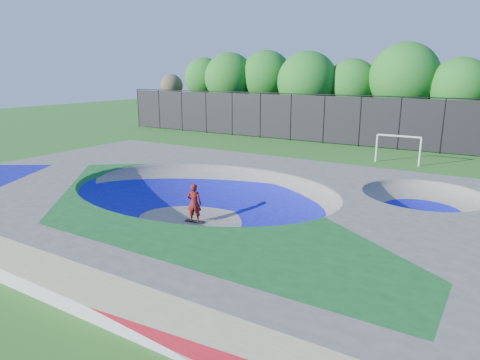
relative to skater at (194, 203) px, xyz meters
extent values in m
plane|color=#24631B|center=(0.35, 0.06, -0.79)|extent=(120.00, 120.00, 0.00)
cube|color=gray|center=(0.35, 0.06, -0.04)|extent=(22.00, 14.00, 1.50)
imported|color=red|center=(0.00, 0.00, 0.00)|extent=(0.67, 0.56, 1.58)
cube|color=black|center=(0.00, 0.00, -0.77)|extent=(0.81, 0.37, 0.05)
cylinder|color=silver|center=(3.07, 15.78, 0.11)|extent=(0.12, 0.12, 1.81)
cylinder|color=silver|center=(5.78, 15.78, 0.11)|extent=(0.12, 0.12, 1.81)
cylinder|color=silver|center=(4.43, 15.78, 1.02)|extent=(2.71, 0.12, 0.12)
cylinder|color=black|center=(-23.65, 21.06, 1.21)|extent=(0.09, 0.09, 4.00)
cylinder|color=black|center=(-20.65, 21.06, 1.21)|extent=(0.09, 0.09, 4.00)
cylinder|color=black|center=(-17.65, 21.06, 1.21)|extent=(0.09, 0.09, 4.00)
cylinder|color=black|center=(-14.65, 21.06, 1.21)|extent=(0.09, 0.09, 4.00)
cylinder|color=black|center=(-11.65, 21.06, 1.21)|extent=(0.09, 0.09, 4.00)
cylinder|color=black|center=(-8.65, 21.06, 1.21)|extent=(0.09, 0.09, 4.00)
cylinder|color=black|center=(-5.65, 21.06, 1.21)|extent=(0.09, 0.09, 4.00)
cylinder|color=black|center=(-2.65, 21.06, 1.21)|extent=(0.09, 0.09, 4.00)
cylinder|color=black|center=(0.35, 21.06, 1.21)|extent=(0.09, 0.09, 4.00)
cylinder|color=black|center=(3.35, 21.06, 1.21)|extent=(0.09, 0.09, 4.00)
cylinder|color=black|center=(6.35, 21.06, 1.21)|extent=(0.09, 0.09, 4.00)
cube|color=black|center=(0.35, 21.06, 1.21)|extent=(48.00, 0.03, 3.80)
cylinder|color=black|center=(0.35, 21.06, 3.21)|extent=(48.00, 0.08, 0.08)
cylinder|color=#463623|center=(-23.52, 26.55, 0.78)|extent=(0.44, 0.44, 3.14)
sphere|color=brown|center=(-23.52, 26.55, 3.45)|extent=(2.60, 2.60, 2.60)
cylinder|color=#463623|center=(-18.69, 26.39, 1.01)|extent=(0.44, 0.44, 3.59)
sphere|color=#1A651C|center=(-18.69, 26.39, 4.41)|extent=(4.28, 4.28, 4.28)
cylinder|color=#463623|center=(-14.77, 25.47, 0.83)|extent=(0.44, 0.44, 3.25)
sphere|color=#1A651C|center=(-14.77, 25.47, 4.39)|extent=(5.17, 5.17, 5.17)
cylinder|color=#463623|center=(-11.25, 26.97, 0.88)|extent=(0.44, 0.44, 3.35)
sphere|color=#1A651C|center=(-11.25, 26.97, 4.53)|extent=(5.27, 5.27, 5.27)
cylinder|color=#463623|center=(-5.92, 25.03, 0.63)|extent=(0.44, 0.44, 2.84)
sphere|color=#1A651C|center=(-5.92, 25.03, 4.13)|extent=(5.54, 5.54, 5.54)
cylinder|color=#463623|center=(-2.18, 26.50, 0.70)|extent=(0.44, 0.44, 2.97)
sphere|color=#1A651C|center=(-2.18, 26.50, 3.91)|extent=(4.61, 4.61, 4.61)
cylinder|color=#463623|center=(2.32, 26.57, 0.76)|extent=(0.44, 0.44, 3.11)
sphere|color=#1A651C|center=(2.32, 26.57, 4.54)|extent=(5.92, 5.92, 5.92)
cylinder|color=#463623|center=(6.64, 26.29, 0.67)|extent=(0.44, 0.44, 2.92)
sphere|color=#1A651C|center=(6.64, 26.29, 3.87)|extent=(4.65, 4.65, 4.65)
camera|label=1|loc=(9.96, -12.79, 5.03)|focal=32.00mm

